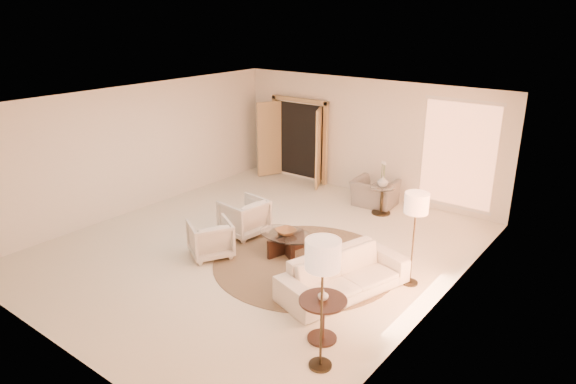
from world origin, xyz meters
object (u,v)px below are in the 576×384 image
Objects in this scene: armchair_left at (244,215)px; side_vase at (383,181)px; end_table at (323,312)px; bowl at (286,232)px; side_table at (382,197)px; coffee_table at (286,241)px; sofa at (344,274)px; floor_lamp_near at (416,207)px; armchair_right at (210,237)px; accent_chair at (375,188)px; floor_lamp_far at (323,261)px; end_vase at (323,295)px.

armchair_left is 3.29× the size of side_vase.
end_table reaches higher than bowl.
side_vase is at bearing 0.00° from side_table.
side_vase reaches higher than coffee_table.
side_table is (-1.13, 3.42, 0.06)m from sofa.
armchair_right is at bearing -159.07° from floor_lamp_near.
armchair_right is at bearing 70.55° from accent_chair.
end_table is at bearing 103.65° from armchair_right.
accent_chair is 5.38m from end_table.
bowl is (-2.32, 2.28, -1.06)m from floor_lamp_far.
coffee_table is at bearing -99.12° from side_vase.
floor_lamp_near is 10.47× the size of end_vase.
end_table is at bearing -41.56° from bowl.
floor_lamp_far is at bearing 108.00° from accent_chair.
bowl is at bearing -170.66° from floor_lamp_near.
end_vase is (3.23, -1.98, 0.29)m from armchair_left.
bowl is at bearing 0.00° from coffee_table.
coffee_table is (1.05, 0.91, -0.12)m from armchair_right.
sofa is 3.63m from side_vase.
armchair_left is 3.79m from end_table.
accent_chair is at bearing 127.85° from floor_lamp_near.
end_table reaches higher than coffee_table.
end_vase is at bearing -71.62° from side_vase.
end_vase reaches higher than end_table.
floor_lamp_near is (1.85, -2.50, 0.98)m from side_table.
armchair_right reaches higher than end_table.
bowl is (1.21, -0.19, 0.04)m from armchair_left.
side_table is 5.60m from floor_lamp_far.
bowl is at bearing 138.44° from end_vase.
side_vase is at bearing 126.52° from floor_lamp_near.
sofa is 8.81× the size of side_vase.
side_table is 0.40× the size of floor_lamp_near.
floor_lamp_near is (0.30, 2.17, 0.93)m from end_table.
end_table is 0.41× the size of floor_lamp_near.
side_vase reaches higher than bowl.
floor_lamp_far is (0.00, -2.66, 0.15)m from floor_lamp_near.
floor_lamp_far is (0.73, -1.75, 1.19)m from sofa.
side_table is 4.94m from end_vase.
side_vase is (-1.85, 2.50, -0.61)m from floor_lamp_near.
side_vase reaches higher than side_table.
floor_lamp_far reaches higher than armchair_right.
side_table is (1.52, 3.79, 0.01)m from armchair_right.
end_vase is at bearing 0.00° from end_table.
side_vase reaches higher than end_table.
bowl reaches higher than coffee_table.
coffee_table is at bearing 84.33° from accent_chair.
coffee_table is at bearing 0.00° from bowl.
sofa reaches higher than side_table.
side_vase is at bearing 155.73° from armchair_left.
side_vase is (-1.13, 3.42, 0.44)m from sofa.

